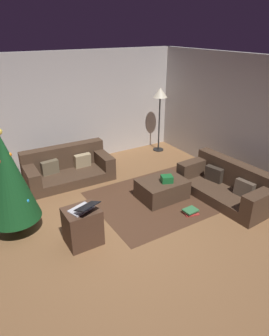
# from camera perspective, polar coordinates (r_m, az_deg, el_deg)

# --- Properties ---
(ground_plane) EXTENTS (6.40, 6.40, 0.00)m
(ground_plane) POSITION_cam_1_polar(r_m,az_deg,el_deg) (5.07, -1.94, -11.76)
(ground_plane) COLOR brown
(rear_partition) EXTENTS (6.40, 0.12, 2.60)m
(rear_partition) POSITION_cam_1_polar(r_m,az_deg,el_deg) (7.17, -14.83, 10.34)
(rear_partition) COLOR #BCB7B2
(rear_partition) RESTS_ON ground_plane
(corner_partition) EXTENTS (0.12, 6.40, 2.60)m
(corner_partition) POSITION_cam_1_polar(r_m,az_deg,el_deg) (6.45, 23.12, 7.51)
(corner_partition) COLOR #B5B0AB
(corner_partition) RESTS_ON ground_plane
(couch_left) EXTENTS (1.85, 0.94, 0.71)m
(couch_left) POSITION_cam_1_polar(r_m,az_deg,el_deg) (6.68, -12.67, 0.00)
(couch_left) COLOR #473323
(couch_left) RESTS_ON ground_plane
(couch_right) EXTENTS (0.93, 1.87, 0.69)m
(couch_right) POSITION_cam_1_polar(r_m,az_deg,el_deg) (6.09, 17.33, -3.11)
(couch_right) COLOR #473323
(couch_right) RESTS_ON ground_plane
(ottoman) EXTENTS (0.90, 0.66, 0.38)m
(ottoman) POSITION_cam_1_polar(r_m,az_deg,el_deg) (5.87, 5.26, -4.01)
(ottoman) COLOR #473323
(ottoman) RESTS_ON ground_plane
(gift_box) EXTENTS (0.26, 0.24, 0.13)m
(gift_box) POSITION_cam_1_polar(r_m,az_deg,el_deg) (5.70, 6.18, -2.09)
(gift_box) COLOR #19662D
(gift_box) RESTS_ON ottoman
(tv_remote) EXTENTS (0.06, 0.16, 0.02)m
(tv_remote) POSITION_cam_1_polar(r_m,az_deg,el_deg) (5.94, 6.65, -1.55)
(tv_remote) COLOR black
(tv_remote) RESTS_ON ottoman
(christmas_tree) EXTENTS (0.82, 0.82, 1.76)m
(christmas_tree) POSITION_cam_1_polar(r_m,az_deg,el_deg) (4.92, -22.93, -1.88)
(christmas_tree) COLOR brown
(christmas_tree) RESTS_ON ground_plane
(side_table) EXTENTS (0.52, 0.44, 0.60)m
(side_table) POSITION_cam_1_polar(r_m,az_deg,el_deg) (4.71, -9.85, -10.89)
(side_table) COLOR #4C3323
(side_table) RESTS_ON ground_plane
(laptop) EXTENTS (0.44, 0.47, 0.17)m
(laptop) POSITION_cam_1_polar(r_m,az_deg,el_deg) (4.48, -9.70, -7.54)
(laptop) COLOR silver
(laptop) RESTS_ON side_table
(book_stack) EXTENTS (0.29, 0.24, 0.09)m
(book_stack) POSITION_cam_1_polar(r_m,az_deg,el_deg) (5.53, 10.65, -8.15)
(book_stack) COLOR #B7332D
(book_stack) RESTS_ON ground_plane
(corner_lamp) EXTENTS (0.36, 0.36, 1.68)m
(corner_lamp) POSITION_cam_1_polar(r_m,az_deg,el_deg) (7.81, 4.90, 13.22)
(corner_lamp) COLOR black
(corner_lamp) RESTS_ON ground_plane
(area_rug) EXTENTS (2.60, 2.00, 0.01)m
(area_rug) POSITION_cam_1_polar(r_m,az_deg,el_deg) (5.96, 5.19, -5.56)
(area_rug) COLOR #4C3120
(area_rug) RESTS_ON ground_plane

